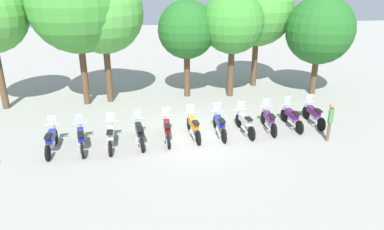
% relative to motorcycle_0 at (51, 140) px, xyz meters
% --- Properties ---
extents(ground_plane, '(80.00, 80.00, 0.00)m').
position_rel_motorcycle_0_xyz_m(ground_plane, '(6.07, 0.41, -0.52)').
color(ground_plane, '#9E9B93').
extents(motorcycle_0, '(0.62, 2.19, 1.37)m').
position_rel_motorcycle_0_xyz_m(motorcycle_0, '(0.00, 0.00, 0.00)').
color(motorcycle_0, black).
rests_on(motorcycle_0, ground_plane).
extents(motorcycle_1, '(0.62, 2.18, 1.37)m').
position_rel_motorcycle_0_xyz_m(motorcycle_1, '(1.21, -0.00, 0.00)').
color(motorcycle_1, black).
rests_on(motorcycle_1, ground_plane).
extents(motorcycle_2, '(0.62, 2.19, 1.37)m').
position_rel_motorcycle_0_xyz_m(motorcycle_2, '(2.43, 0.01, 0.00)').
color(motorcycle_2, black).
rests_on(motorcycle_2, ground_plane).
extents(motorcycle_3, '(0.62, 2.19, 1.37)m').
position_rel_motorcycle_0_xyz_m(motorcycle_3, '(3.63, 0.17, 0.00)').
color(motorcycle_3, black).
rests_on(motorcycle_3, ground_plane).
extents(motorcycle_4, '(0.62, 2.19, 1.37)m').
position_rel_motorcycle_0_xyz_m(motorcycle_4, '(4.85, 0.32, 0.00)').
color(motorcycle_4, black).
rests_on(motorcycle_4, ground_plane).
extents(motorcycle_5, '(0.62, 2.19, 1.37)m').
position_rel_motorcycle_0_xyz_m(motorcycle_5, '(6.06, 0.47, 0.00)').
color(motorcycle_5, black).
rests_on(motorcycle_5, ground_plane).
extents(motorcycle_6, '(0.62, 2.19, 1.37)m').
position_rel_motorcycle_0_xyz_m(motorcycle_6, '(7.28, 0.50, 0.00)').
color(motorcycle_6, black).
rests_on(motorcycle_6, ground_plane).
extents(motorcycle_7, '(0.62, 2.19, 1.37)m').
position_rel_motorcycle_0_xyz_m(motorcycle_7, '(8.49, 0.54, 0.00)').
color(motorcycle_7, black).
rests_on(motorcycle_7, ground_plane).
extents(motorcycle_8, '(0.62, 2.19, 1.37)m').
position_rel_motorcycle_0_xyz_m(motorcycle_8, '(9.70, 0.70, 0.00)').
color(motorcycle_8, black).
rests_on(motorcycle_8, ground_plane).
extents(motorcycle_9, '(0.62, 2.19, 1.37)m').
position_rel_motorcycle_0_xyz_m(motorcycle_9, '(10.91, 0.86, 0.00)').
color(motorcycle_9, black).
rests_on(motorcycle_9, ground_plane).
extents(motorcycle_10, '(0.62, 2.19, 1.37)m').
position_rel_motorcycle_0_xyz_m(motorcycle_10, '(12.13, 1.04, 0.00)').
color(motorcycle_10, black).
rests_on(motorcycle_10, ground_plane).
extents(person_0, '(0.32, 0.36, 1.74)m').
position_rel_motorcycle_0_xyz_m(person_0, '(11.93, -0.81, 0.51)').
color(person_0, brown).
rests_on(person_0, ground_plane).
extents(tree_1, '(5.07, 5.07, 8.01)m').
position_rel_motorcycle_0_xyz_m(tree_1, '(0.78, 5.93, 4.94)').
color(tree_1, brown).
rests_on(tree_1, ground_plane).
extents(tree_2, '(4.33, 4.33, 7.15)m').
position_rel_motorcycle_0_xyz_m(tree_2, '(2.07, 6.17, 4.45)').
color(tree_2, brown).
rests_on(tree_2, ground_plane).
extents(tree_3, '(3.33, 3.33, 5.65)m').
position_rel_motorcycle_0_xyz_m(tree_3, '(6.64, 6.45, 3.44)').
color(tree_3, brown).
rests_on(tree_3, ground_plane).
extents(tree_4, '(3.58, 3.58, 6.17)m').
position_rel_motorcycle_0_xyz_m(tree_4, '(9.23, 6.05, 3.84)').
color(tree_4, brown).
rests_on(tree_4, ground_plane).
extents(tree_5, '(4.48, 4.48, 7.12)m').
position_rel_motorcycle_0_xyz_m(tree_5, '(11.34, 7.99, 4.35)').
color(tree_5, brown).
rests_on(tree_5, ground_plane).
extents(tree_6, '(3.97, 3.97, 5.89)m').
position_rel_motorcycle_0_xyz_m(tree_6, '(14.38, 5.63, 3.37)').
color(tree_6, brown).
rests_on(tree_6, ground_plane).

